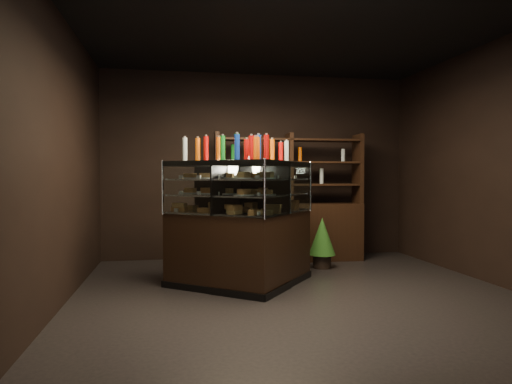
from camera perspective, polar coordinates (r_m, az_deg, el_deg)
The scene contains 7 objects.
ground at distance 5.25m, azimuth 5.37°, elevation -12.73°, with size 5.00×5.00×0.00m, color black.
room_shell at distance 5.12m, azimuth 5.44°, elevation 8.80°, with size 5.02×5.02×3.01m.
display_case at distance 5.54m, azimuth -1.32°, elevation -6.60°, with size 1.95×1.53×1.52m.
food_display at distance 5.48m, azimuth -1.32°, elevation 0.37°, with size 1.51×1.10×0.47m.
bottles_top at distance 5.49m, azimuth -1.33°, elevation 5.35°, with size 1.33×0.96×0.30m.
potted_conifer at distance 6.70m, azimuth 8.27°, elevation -5.39°, with size 0.39×0.39×0.83m.
back_shelving at distance 7.20m, azimuth 4.13°, elevation -3.79°, with size 2.33×0.48×2.00m.
Camera 1 is at (-1.37, -4.89, 1.33)m, focal length 32.00 mm.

